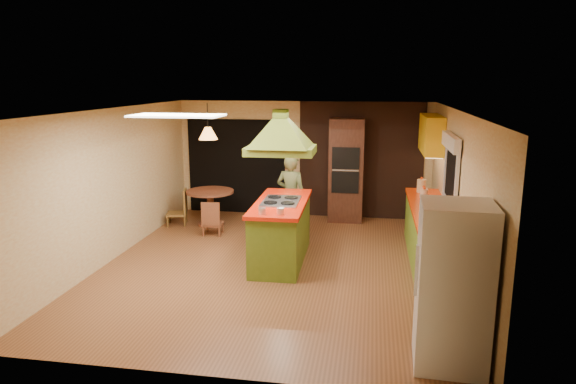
% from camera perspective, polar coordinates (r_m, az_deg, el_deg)
% --- Properties ---
extents(ground, '(6.50, 6.50, 0.00)m').
position_cam_1_polar(ground, '(8.43, -1.36, -8.13)').
color(ground, brown).
rests_on(ground, ground).
extents(room_walls, '(5.50, 6.50, 6.50)m').
position_cam_1_polar(room_walls, '(8.07, -1.40, 0.20)').
color(room_walls, beige).
rests_on(room_walls, ground).
extents(ceiling_plane, '(6.50, 6.50, 0.00)m').
position_cam_1_polar(ceiling_plane, '(7.90, -1.45, 9.10)').
color(ceiling_plane, silver).
rests_on(ceiling_plane, room_walls).
extents(brick_panel, '(2.64, 0.03, 2.50)m').
position_cam_1_polar(brick_panel, '(11.11, 8.09, 3.46)').
color(brick_panel, '#381E14').
rests_on(brick_panel, ground).
extents(nook_opening, '(2.20, 0.03, 2.10)m').
position_cam_1_polar(nook_opening, '(11.54, -5.74, 2.84)').
color(nook_opening, black).
rests_on(nook_opening, ground).
extents(right_counter, '(0.62, 3.05, 0.92)m').
position_cam_1_polar(right_counter, '(8.77, 15.37, -4.57)').
color(right_counter, olive).
rests_on(right_counter, ground).
extents(upper_cabinets, '(0.34, 1.40, 0.70)m').
position_cam_1_polar(upper_cabinets, '(10.06, 15.64, 6.22)').
color(upper_cabinets, yellow).
rests_on(upper_cabinets, room_walls).
extents(window_right, '(0.12, 1.35, 1.06)m').
position_cam_1_polar(window_right, '(8.33, 17.71, 3.64)').
color(window_right, black).
rests_on(window_right, room_walls).
extents(fluor_panel, '(1.20, 0.60, 0.03)m').
position_cam_1_polar(fluor_panel, '(7.06, -12.23, 8.30)').
color(fluor_panel, white).
rests_on(fluor_panel, ceiling_plane).
extents(kitchen_island, '(0.86, 2.05, 1.03)m').
position_cam_1_polar(kitchen_island, '(8.49, -0.78, -4.33)').
color(kitchen_island, '#5A731C').
rests_on(kitchen_island, ground).
extents(range_hood, '(1.08, 0.78, 0.80)m').
position_cam_1_polar(range_hood, '(8.16, -0.81, 7.43)').
color(range_hood, '#576719').
rests_on(range_hood, ceiling_plane).
extents(man, '(0.65, 0.51, 1.59)m').
position_cam_1_polar(man, '(9.72, 0.34, -0.43)').
color(man, '#4F542C').
rests_on(man, ground).
extents(refrigerator, '(0.75, 0.71, 1.76)m').
position_cam_1_polar(refrigerator, '(5.62, 17.88, -9.93)').
color(refrigerator, silver).
rests_on(refrigerator, ground).
extents(wall_oven, '(0.73, 0.61, 2.17)m').
position_cam_1_polar(wall_oven, '(10.87, 6.48, 2.42)').
color(wall_oven, '#4F2819').
rests_on(wall_oven, ground).
extents(dining_table, '(0.97, 0.97, 0.73)m').
position_cam_1_polar(dining_table, '(10.67, -8.62, -0.98)').
color(dining_table, brown).
rests_on(dining_table, ground).
extents(chair_left, '(0.49, 0.49, 0.74)m').
position_cam_1_polar(chair_left, '(10.85, -12.28, -1.67)').
color(chair_left, brown).
rests_on(chair_left, ground).
extents(chair_near, '(0.40, 0.40, 0.68)m').
position_cam_1_polar(chair_near, '(10.04, -8.36, -2.83)').
color(chair_near, brown).
rests_on(chair_near, ground).
extents(pendant_lamp, '(0.43, 0.43, 0.25)m').
position_cam_1_polar(pendant_lamp, '(10.44, -8.87, 6.46)').
color(pendant_lamp, '#FF9E3F').
rests_on(pendant_lamp, ceiling_plane).
extents(canister_large, '(0.20, 0.20, 0.24)m').
position_cam_1_polar(canister_large, '(9.75, 14.60, 0.67)').
color(canister_large, beige).
rests_on(canister_large, right_counter).
extents(canister_medium, '(0.13, 0.13, 0.18)m').
position_cam_1_polar(canister_medium, '(9.30, 14.83, -0.10)').
color(canister_medium, '#FBE2CA').
rests_on(canister_medium, right_counter).
extents(canister_small, '(0.17, 0.17, 0.17)m').
position_cam_1_polar(canister_small, '(9.21, 14.88, -0.23)').
color(canister_small, beige).
rests_on(canister_small, right_counter).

